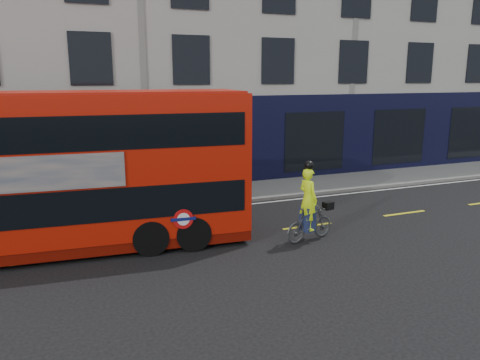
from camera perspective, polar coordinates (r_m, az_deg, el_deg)
ground at (r=12.84m, az=-4.25°, el=-9.64°), size 120.00×120.00×0.00m
pavement at (r=18.82m, az=-10.23°, el=-2.38°), size 60.00×3.00×0.12m
kerb at (r=17.40m, az=-9.22°, el=-3.55°), size 60.00×0.12×0.13m
building_terrace at (r=24.70m, az=-14.11°, el=18.34°), size 50.00×10.07×15.00m
road_edge_line at (r=17.14m, az=-9.00°, el=-4.01°), size 58.00×0.10×0.01m
lane_dashes at (r=14.18m, az=-6.09°, el=-7.47°), size 58.00×0.12×0.01m
bus at (r=13.80m, az=-22.26°, el=0.90°), size 11.18×3.35×4.44m
cyclist at (r=14.10m, az=8.44°, el=-4.10°), size 1.81×0.86×2.45m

